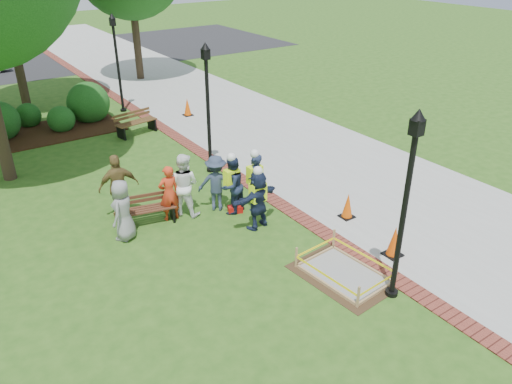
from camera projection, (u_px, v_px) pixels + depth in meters
ground at (267, 250)px, 12.61m from camera, size 100.00×100.00×0.00m
sidewalk at (228, 113)px, 22.48m from camera, size 6.00×60.00×0.02m
brick_edging at (162, 127)px, 20.83m from camera, size 0.50×60.00×0.03m
mulch_bed at (31, 135)px, 19.90m from camera, size 7.00×3.00×0.05m
parking_lot at (26, 60)px, 32.45m from camera, size 36.00×12.00×0.01m
wet_concrete_pad at (345, 267)px, 11.56m from camera, size 1.89×2.43×0.55m
bench_near at (149, 215)px, 13.68m from camera, size 1.56×0.81×0.81m
bench_far at (137, 127)px, 19.97m from camera, size 1.74×0.86×0.90m
cone_front at (394, 242)px, 12.21m from camera, size 0.42×0.42×0.83m
cone_back at (348, 206)px, 13.91m from camera, size 0.38×0.38×0.76m
cone_far at (187, 107)px, 22.02m from camera, size 0.40×0.40×0.79m
toolbox at (235, 209)px, 14.30m from camera, size 0.47×0.36×0.21m
lamp_near at (406, 195)px, 9.91m from camera, size 0.28×0.28×4.26m
lamp_mid at (208, 100)px, 15.79m from camera, size 0.28×0.28×4.26m
lamp_far at (117, 56)px, 21.67m from camera, size 0.28×0.28×4.26m
shrub_b at (3, 138)px, 19.73m from camera, size 1.57×1.57×1.57m
shrub_c at (63, 130)px, 20.49m from camera, size 1.10×1.10×1.10m
shrub_d at (91, 120)px, 21.68m from camera, size 1.79×1.79×1.79m
shrub_e at (30, 126)px, 21.01m from camera, size 1.04×1.04×1.04m
casual_person_a at (123, 210)px, 12.76m from camera, size 0.62×0.61×1.65m
casual_person_b at (169, 193)px, 13.65m from camera, size 0.54×0.37×1.61m
casual_person_c at (184, 185)px, 13.87m from camera, size 0.66×0.69×1.83m
casual_person_d at (119, 187)px, 13.71m from camera, size 0.65×0.46×1.88m
casual_person_e at (216, 183)px, 14.16m from camera, size 0.63×0.59×1.66m
hivis_worker_a at (258, 197)px, 13.23m from camera, size 0.58×0.42×1.80m
hivis_worker_b at (255, 180)px, 14.14m from camera, size 0.64×0.62×1.85m
hivis_worker_c at (232, 183)px, 13.97m from camera, size 0.62×0.51×1.83m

